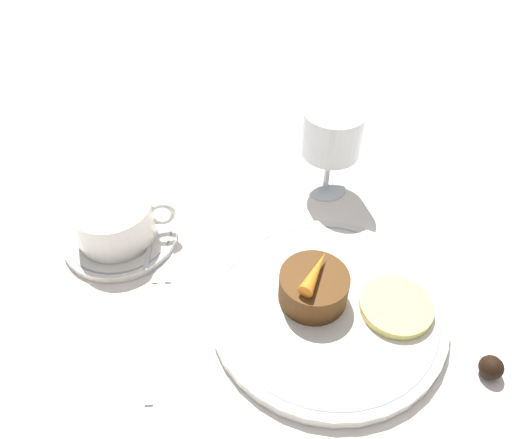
# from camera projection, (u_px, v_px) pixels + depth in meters

# --- Properties ---
(ground_plane) EXTENTS (3.00, 3.00, 0.00)m
(ground_plane) POSITION_uv_depth(u_px,v_px,m) (317.00, 280.00, 0.58)
(ground_plane) COLOR white
(dinner_plate) EXTENTS (0.26, 0.26, 0.01)m
(dinner_plate) POSITION_uv_depth(u_px,v_px,m) (323.00, 309.00, 0.55)
(dinner_plate) COLOR white
(dinner_plate) RESTS_ON ground_plane
(saucer) EXTENTS (0.14, 0.14, 0.01)m
(saucer) POSITION_uv_depth(u_px,v_px,m) (121.00, 236.00, 0.63)
(saucer) COLOR white
(saucer) RESTS_ON ground_plane
(coffee_cup) EXTENTS (0.12, 0.10, 0.05)m
(coffee_cup) POSITION_uv_depth(u_px,v_px,m) (114.00, 219.00, 0.60)
(coffee_cup) COLOR white
(coffee_cup) RESTS_ON saucer
(spoon) EXTENTS (0.02, 0.10, 0.00)m
(spoon) POSITION_uv_depth(u_px,v_px,m) (153.00, 231.00, 0.62)
(spoon) COLOR silver
(spoon) RESTS_ON saucer
(wine_glass) EXTENTS (0.08, 0.08, 0.13)m
(wine_glass) POSITION_uv_depth(u_px,v_px,m) (332.00, 136.00, 0.64)
(wine_glass) COLOR silver
(wine_glass) RESTS_ON ground_plane
(fork) EXTENTS (0.03, 0.20, 0.01)m
(fork) POSITION_uv_depth(u_px,v_px,m) (159.00, 300.00, 0.56)
(fork) COLOR silver
(fork) RESTS_ON ground_plane
(dessert_cake) EXTENTS (0.08, 0.08, 0.04)m
(dessert_cake) POSITION_uv_depth(u_px,v_px,m) (313.00, 287.00, 0.54)
(dessert_cake) COLOR #563314
(dessert_cake) RESTS_ON dinner_plate
(carrot_garnish) EXTENTS (0.05, 0.06, 0.02)m
(carrot_garnish) POSITION_uv_depth(u_px,v_px,m) (315.00, 272.00, 0.52)
(carrot_garnish) COLOR orange
(carrot_garnish) RESTS_ON dessert_cake
(pineapple_slice) EXTENTS (0.08, 0.08, 0.01)m
(pineapple_slice) POSITION_uv_depth(u_px,v_px,m) (396.00, 306.00, 0.54)
(pineapple_slice) COLOR #EFE075
(pineapple_slice) RESTS_ON dinner_plate
(chocolate_truffle) EXTENTS (0.02, 0.02, 0.02)m
(chocolate_truffle) POSITION_uv_depth(u_px,v_px,m) (491.00, 367.00, 0.49)
(chocolate_truffle) COLOR black
(chocolate_truffle) RESTS_ON ground_plane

